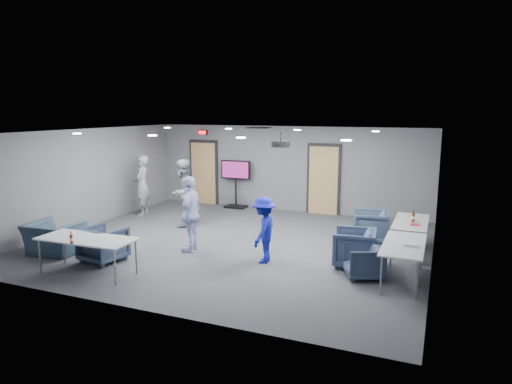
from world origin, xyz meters
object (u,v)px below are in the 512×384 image
at_px(person_a, 142,185).
at_px(chair_front_b, 54,238).
at_px(chair_front_a, 103,244).
at_px(table_right_b, 404,246).
at_px(bottle_front, 71,239).
at_px(tv_stand, 236,181).
at_px(person_c, 191,214).
at_px(chair_right_b, 354,248).
at_px(chair_right_c, 364,262).
at_px(table_right_a, 411,223).
at_px(table_front_left, 87,240).
at_px(person_b, 183,193).
at_px(projector, 281,144).
at_px(chair_right_a, 371,227).
at_px(bottle_right, 413,217).
at_px(person_d, 264,230).

distance_m(person_a, chair_front_b, 4.03).
distance_m(chair_front_a, table_right_b, 6.15).
distance_m(bottle_front, tv_stand, 7.15).
xyz_separation_m(person_c, chair_right_b, (3.66, 0.36, -0.48)).
relative_size(chair_right_c, table_right_a, 0.40).
height_order(chair_right_c, table_right_a, table_right_a).
relative_size(chair_front_a, table_right_a, 0.48).
bearing_deg(chair_right_c, table_front_left, -92.42).
distance_m(table_right_b, table_front_left, 6.11).
height_order(chair_front_a, table_front_left, chair_front_a).
bearing_deg(table_right_b, person_b, 71.60).
relative_size(table_right_b, projector, 4.42).
bearing_deg(table_right_b, chair_right_a, 21.47).
bearing_deg(person_c, bottle_right, 100.68).
bearing_deg(chair_front_b, person_c, -158.58).
bearing_deg(table_right_a, person_c, 110.70).
relative_size(person_d, chair_right_b, 1.65).
bearing_deg(table_right_a, chair_front_b, 112.87).
relative_size(person_a, table_front_left, 0.94).
distance_m(person_a, person_c, 4.14).
bearing_deg(chair_right_a, table_front_left, -55.86).
bearing_deg(bottle_right, chair_right_c, -111.18).
bearing_deg(chair_front_a, person_a, -56.21).
height_order(person_d, chair_right_b, person_d).
bearing_deg(projector, table_right_a, -1.07).
bearing_deg(person_c, projector, 123.90).
distance_m(person_b, chair_right_b, 5.24).
xyz_separation_m(person_c, tv_stand, (-1.03, 4.65, 0.02)).
height_order(person_d, projector, projector).
relative_size(chair_right_c, table_front_left, 0.35).
distance_m(chair_right_c, bottle_front, 5.57).
bearing_deg(table_right_a, person_d, 123.57).
distance_m(chair_front_a, table_right_a, 6.80).
xyz_separation_m(person_a, person_d, (5.07, -2.71, -0.22)).
height_order(person_c, chair_right_a, person_c).
bearing_deg(chair_right_c, person_c, -115.92).
bearing_deg(table_right_a, tv_stand, 63.09).
height_order(person_a, bottle_right, person_a).
bearing_deg(person_d, table_right_b, 85.23).
bearing_deg(chair_right_a, bottle_front, -53.33).
bearing_deg(chair_front_a, table_front_left, 116.08).
bearing_deg(table_right_a, chair_right_b, 144.28).
bearing_deg(person_b, bottle_front, 2.98).
bearing_deg(bottle_right, chair_front_b, -157.55).
xyz_separation_m(person_d, tv_stand, (-2.86, 4.77, 0.18)).
distance_m(person_d, chair_front_a, 3.44).
height_order(person_c, chair_right_c, person_c).
xyz_separation_m(person_d, chair_right_a, (1.88, 2.41, -0.32)).
relative_size(person_a, chair_right_a, 2.18).
distance_m(chair_right_a, chair_right_c, 2.54).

